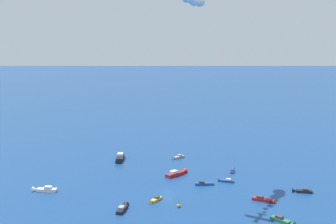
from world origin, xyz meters
TOP-DOWN VIEW (x-y plane):
  - ground_plane at (0.00, 0.00)m, footprint 2000.00×2000.00m
  - motorboat_near_centre at (-33.24, 19.31)m, footprint 6.28×5.73m
  - motorboat_far_port at (24.21, -34.33)m, footprint 4.35×11.10m
  - motorboat_inshore at (-11.54, -8.35)m, footprint 6.38×2.55m
  - motorboat_offshore at (2.90, 8.47)m, footprint 3.59×5.48m
  - motorboat_trailing at (-21.08, -24.59)m, footprint 1.75×5.15m
  - motorboat_ahead at (-18.33, -12.48)m, footprint 5.57×2.30m
  - motorboat_mid_cluster at (-29.80, 4.42)m, footprint 6.92×4.04m
  - motorboat_outer_ring_a at (10.92, 16.07)m, footprint 2.33×7.08m
  - motorboat_outer_ring_b at (39.78, 4.56)m, footprint 7.94×2.28m
  - motorboat_outer_ring_c at (-42.27, -5.04)m, footprint 6.35×2.21m
  - motorboat_outer_ring_d at (-1.11, -17.75)m, footprint 7.65×8.58m
  - motorboat_outer_ring_e at (1.12, -40.42)m, footprint 5.17×5.90m
  - marker_buoy at (-4.68, 12.09)m, footprint 1.10×1.10m
  - smoke_trail_lead at (-7.07, -17.47)m, footprint 9.78×21.07m

SIDE VIEW (x-z plane):
  - ground_plane at x=0.00m, z-range 0.00..0.00m
  - marker_buoy at x=-4.68m, z-range -0.66..1.44m
  - motorboat_trailing at x=-21.08m, z-range -0.34..1.13m
  - motorboat_offshore at x=2.90m, z-range -0.36..1.21m
  - motorboat_ahead at x=-18.33m, z-range -0.36..1.21m
  - motorboat_inshore at x=-11.54m, z-range -0.41..1.39m
  - motorboat_outer_ring_c at x=-42.27m, z-range -0.42..1.39m
  - motorboat_outer_ring_e at x=1.12m, z-range -0.42..1.40m
  - motorboat_mid_cluster at x=-29.80m, z-range -0.45..1.51m
  - motorboat_near_centre at x=-33.24m, z-range -0.45..1.51m
  - motorboat_outer_ring_a at x=10.92m, z-range -0.47..1.55m
  - motorboat_outer_ring_b at x=39.78m, z-range -0.53..1.76m
  - motorboat_outer_ring_d at x=-1.11m, z-range -0.61..2.05m
  - motorboat_far_port at x=24.21m, z-range -0.72..2.41m
  - smoke_trail_lead at x=-7.07m, z-range 59.19..62.82m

